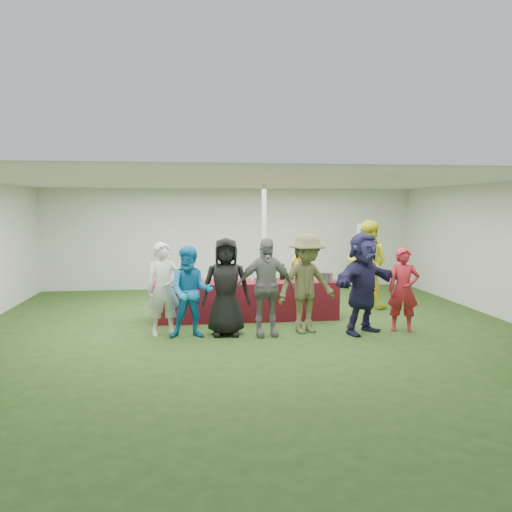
{
  "coord_description": "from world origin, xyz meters",
  "views": [
    {
      "loc": [
        -1.02,
        -9.49,
        2.23
      ],
      "look_at": [
        0.2,
        0.2,
        1.25
      ],
      "focal_mm": 35.0,
      "sensor_mm": 36.0,
      "label": 1
    }
  ],
  "objects": [
    {
      "name": "customer_2",
      "position": [
        -0.48,
        -1.01,
        0.85
      ],
      "size": [
        0.85,
        0.57,
        1.69
      ],
      "primitive_type": "imported",
      "rotation": [
        0.0,
        0.0,
        -0.03
      ],
      "color": "black",
      "rests_on": "ground"
    },
    {
      "name": "staff_back",
      "position": [
        2.77,
        1.0,
        0.96
      ],
      "size": [
        1.18,
        1.13,
        1.92
      ],
      "primitive_type": "imported",
      "rotation": [
        0.0,
        0.0,
        2.53
      ],
      "color": "yellow",
      "rests_on": "ground"
    },
    {
      "name": "ground",
      "position": [
        0.0,
        0.0,
        0.0
      ],
      "size": [
        60.0,
        60.0,
        0.0
      ],
      "primitive_type": "plane",
      "color": "#284719",
      "rests_on": "ground"
    },
    {
      "name": "tent",
      "position": [
        0.5,
        1.2,
        1.35
      ],
      "size": [
        10.0,
        10.0,
        10.0
      ],
      "color": "white",
      "rests_on": "ground"
    },
    {
      "name": "bar_towel",
      "position": [
        1.55,
        0.25,
        0.77
      ],
      "size": [
        0.25,
        0.18,
        0.03
      ],
      "primitive_type": "cube",
      "color": "white",
      "rests_on": "serving_table"
    },
    {
      "name": "wine_glasses",
      "position": [
        -0.5,
        -0.06,
        0.86
      ],
      "size": [
        2.75,
        0.14,
        0.16
      ],
      "color": "silver",
      "rests_on": "serving_table"
    },
    {
      "name": "customer_6",
      "position": [
        2.68,
        -1.12,
        0.75
      ],
      "size": [
        0.62,
        0.5,
        1.49
      ],
      "primitive_type": "imported",
      "rotation": [
        0.0,
        0.0,
        -0.3
      ],
      "color": "maroon",
      "rests_on": "ground"
    },
    {
      "name": "customer_1",
      "position": [
        -1.08,
        -1.1,
        0.78
      ],
      "size": [
        0.79,
        0.63,
        1.56
      ],
      "primitive_type": "imported",
      "rotation": [
        0.0,
        0.0,
        -0.05
      ],
      "color": "#1479BF",
      "rests_on": "ground"
    },
    {
      "name": "customer_4",
      "position": [
        0.94,
        -1.02,
        0.87
      ],
      "size": [
        1.28,
        0.97,
        1.75
      ],
      "primitive_type": "imported",
      "rotation": [
        0.0,
        0.0,
        0.32
      ],
      "color": "#4F512D",
      "rests_on": "ground"
    },
    {
      "name": "customer_0",
      "position": [
        -1.55,
        -0.87,
        0.81
      ],
      "size": [
        0.67,
        0.52,
        1.61
      ],
      "primitive_type": "imported",
      "rotation": [
        0.0,
        0.0,
        0.26
      ],
      "color": "silver",
      "rests_on": "ground"
    },
    {
      "name": "wine_list_sign",
      "position": [
        3.25,
        2.44,
        1.32
      ],
      "size": [
        0.5,
        0.03,
        1.8
      ],
      "color": "slate",
      "rests_on": "ground"
    },
    {
      "name": "dump_bucket",
      "position": [
        1.56,
        -0.02,
        0.84
      ],
      "size": [
        0.26,
        0.26,
        0.18
      ],
      "primitive_type": "cylinder",
      "color": "slate",
      "rests_on": "serving_table"
    },
    {
      "name": "wine_bottles",
      "position": [
        0.63,
        0.34,
        0.87
      ],
      "size": [
        0.7,
        0.15,
        0.32
      ],
      "color": "black",
      "rests_on": "serving_table"
    },
    {
      "name": "water_bottle",
      "position": [
        0.13,
        0.28,
        0.85
      ],
      "size": [
        0.07,
        0.07,
        0.23
      ],
      "color": "silver",
      "rests_on": "serving_table"
    },
    {
      "name": "customer_3",
      "position": [
        0.2,
        -1.13,
        0.85
      ],
      "size": [
        1.02,
        0.47,
        1.69
      ],
      "primitive_type": "imported",
      "rotation": [
        0.0,
        0.0,
        0.06
      ],
      "color": "slate",
      "rests_on": "ground"
    },
    {
      "name": "customer_5",
      "position": [
        1.91,
        -1.18,
        0.89
      ],
      "size": [
        1.69,
        1.31,
        1.78
      ],
      "primitive_type": "imported",
      "rotation": [
        0.0,
        0.0,
        0.55
      ],
      "color": "#1E1C42",
      "rests_on": "ground"
    },
    {
      "name": "staff_pourer",
      "position": [
        1.29,
        0.85,
        0.8
      ],
      "size": [
        0.67,
        0.53,
        1.6
      ],
      "primitive_type": "imported",
      "rotation": [
        0.0,
        0.0,
        3.43
      ],
      "color": "yellow",
      "rests_on": "ground"
    },
    {
      "name": "serving_table",
      "position": [
        -0.0,
        0.2,
        0.38
      ],
      "size": [
        3.6,
        0.8,
        0.75
      ],
      "primitive_type": "cube",
      "color": "maroon",
      "rests_on": "ground"
    }
  ]
}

